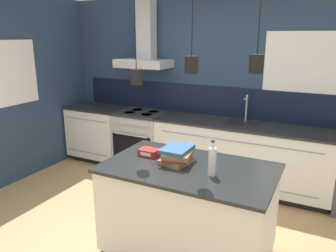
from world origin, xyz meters
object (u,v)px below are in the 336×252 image
object	(u,v)px
bottle_on_island	(212,161)
red_supply_box	(149,152)
book_stack	(177,155)
oven_range	(142,140)

from	to	relation	value
bottle_on_island	red_supply_box	size ratio (longest dim) A/B	1.62
red_supply_box	bottle_on_island	bearing A→B (deg)	-13.06
bottle_on_island	book_stack	xyz separation A→B (m)	(-0.38, 0.12, -0.05)
oven_range	red_supply_box	xyz separation A→B (m)	(1.05, -1.58, 0.49)
red_supply_box	oven_range	bearing A→B (deg)	123.69
oven_range	red_supply_box	bearing A→B (deg)	-56.31
bottle_on_island	oven_range	bearing A→B (deg)	135.27
oven_range	red_supply_box	world-z (taller)	red_supply_box
book_stack	oven_range	bearing A→B (deg)	130.30
oven_range	bottle_on_island	bearing A→B (deg)	-44.73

